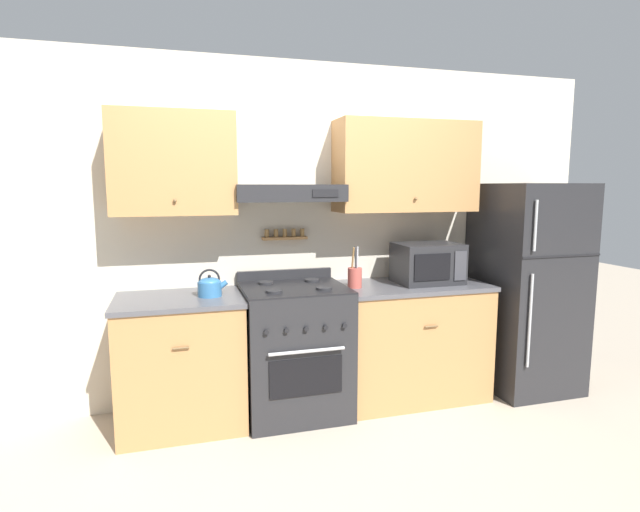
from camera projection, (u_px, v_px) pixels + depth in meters
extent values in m
plane|color=#B2A38E|center=(306.00, 430.00, 3.36)|extent=(16.00, 16.00, 0.00)
cube|color=beige|center=(283.00, 233.00, 3.83)|extent=(5.20, 0.08, 2.55)
cube|color=#AD7A47|center=(173.00, 164.00, 3.34)|extent=(0.82, 0.33, 0.68)
sphere|color=brown|center=(175.00, 201.00, 3.21)|extent=(0.02, 0.02, 0.02)
cube|color=#AD7A47|center=(406.00, 167.00, 3.82)|extent=(1.10, 0.33, 0.68)
sphere|color=brown|center=(416.00, 199.00, 3.68)|extent=(0.02, 0.02, 0.02)
cube|color=#232326|center=(289.00, 193.00, 3.57)|extent=(0.78, 0.37, 0.12)
cube|color=black|center=(325.00, 193.00, 3.45)|extent=(0.19, 0.01, 0.05)
cube|color=#AD7A47|center=(285.00, 238.00, 3.76)|extent=(0.34, 0.07, 0.02)
cylinder|color=olive|center=(267.00, 233.00, 3.71)|extent=(0.03, 0.03, 0.06)
cylinder|color=olive|center=(276.00, 233.00, 3.73)|extent=(0.03, 0.03, 0.06)
cylinder|color=olive|center=(285.00, 233.00, 3.75)|extent=(0.03, 0.03, 0.06)
cylinder|color=olive|center=(294.00, 233.00, 3.77)|extent=(0.03, 0.03, 0.06)
cylinder|color=olive|center=(302.00, 232.00, 3.79)|extent=(0.03, 0.03, 0.06)
cube|color=#AD7A47|center=(181.00, 364.00, 3.39)|extent=(0.82, 0.62, 0.86)
cube|color=#4C4C51|center=(179.00, 300.00, 3.33)|extent=(0.84, 0.64, 0.03)
cylinder|color=brown|center=(181.00, 348.00, 3.06)|extent=(0.10, 0.01, 0.01)
cube|color=#AD7A47|center=(410.00, 342.00, 3.87)|extent=(1.10, 0.62, 0.86)
cube|color=#4C4C51|center=(412.00, 286.00, 3.81)|extent=(1.12, 0.64, 0.03)
cylinder|color=brown|center=(431.00, 327.00, 3.53)|extent=(0.10, 0.01, 0.01)
cube|color=#232326|center=(295.00, 351.00, 3.58)|extent=(0.73, 0.65, 0.91)
cube|color=black|center=(306.00, 377.00, 3.28)|extent=(0.49, 0.01, 0.26)
cylinder|color=#ADAFB5|center=(307.00, 351.00, 3.23)|extent=(0.51, 0.02, 0.02)
cube|color=black|center=(294.00, 287.00, 3.52)|extent=(0.73, 0.65, 0.01)
cylinder|color=#232326|center=(274.00, 291.00, 3.32)|extent=(0.11, 0.11, 0.02)
cylinder|color=#232326|center=(324.00, 288.00, 3.42)|extent=(0.11, 0.11, 0.02)
cylinder|color=#232326|center=(266.00, 283.00, 3.62)|extent=(0.11, 0.11, 0.02)
cylinder|color=#232326|center=(312.00, 280.00, 3.71)|extent=(0.11, 0.11, 0.02)
cylinder|color=black|center=(266.00, 332.00, 3.15)|extent=(0.03, 0.02, 0.03)
cylinder|color=black|center=(287.00, 330.00, 3.19)|extent=(0.03, 0.02, 0.03)
cylinder|color=black|center=(306.00, 329.00, 3.22)|extent=(0.03, 0.02, 0.03)
cylinder|color=black|center=(326.00, 327.00, 3.26)|extent=(0.03, 0.02, 0.03)
cylinder|color=black|center=(345.00, 326.00, 3.30)|extent=(0.03, 0.02, 0.03)
cube|color=#232326|center=(285.00, 274.00, 3.80)|extent=(0.73, 0.04, 0.07)
cube|color=#232326|center=(526.00, 287.00, 4.02)|extent=(0.68, 0.73, 1.65)
cube|color=black|center=(562.00, 256.00, 3.63)|extent=(0.68, 0.01, 0.01)
cylinder|color=#ADAFB5|center=(536.00, 226.00, 3.52)|extent=(0.02, 0.02, 0.36)
cylinder|color=#ADAFB5|center=(530.00, 321.00, 3.61)|extent=(0.02, 0.02, 0.69)
cylinder|color=teal|center=(210.00, 289.00, 3.36)|extent=(0.16, 0.16, 0.10)
ellipsoid|color=teal|center=(209.00, 282.00, 3.35)|extent=(0.15, 0.15, 0.06)
sphere|color=black|center=(209.00, 276.00, 3.35)|extent=(0.02, 0.02, 0.02)
cylinder|color=teal|center=(221.00, 286.00, 3.38)|extent=(0.10, 0.04, 0.08)
torus|color=black|center=(209.00, 279.00, 3.35)|extent=(0.14, 0.01, 0.14)
cube|color=#232326|center=(427.00, 263.00, 3.82)|extent=(0.48, 0.36, 0.30)
cube|color=black|center=(432.00, 267.00, 3.63)|extent=(0.29, 0.01, 0.19)
cube|color=#38383D|center=(460.00, 266.00, 3.69)|extent=(0.10, 0.01, 0.22)
cylinder|color=#B24C42|center=(355.00, 278.00, 3.65)|extent=(0.10, 0.10, 0.15)
cylinder|color=olive|center=(353.00, 258.00, 3.61)|extent=(0.01, 0.05, 0.16)
cylinder|color=#28282B|center=(356.00, 258.00, 3.63)|extent=(0.01, 0.04, 0.16)
cylinder|color=#B2B2B7|center=(357.00, 258.00, 3.64)|extent=(0.01, 0.03, 0.16)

